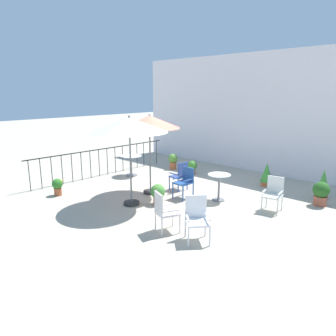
{
  "coord_description": "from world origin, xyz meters",
  "views": [
    {
      "loc": [
        6.22,
        -6.64,
        3.06
      ],
      "look_at": [
        0.0,
        -0.18,
        0.89
      ],
      "focal_mm": 33.92,
      "sensor_mm": 36.0,
      "label": 1
    }
  ],
  "objects_px": {
    "patio_chair_2": "(185,180)",
    "patio_chair_3": "(180,174)",
    "potted_plant_2": "(173,160)",
    "cafe_table_0": "(219,183)",
    "potted_plant_3": "(323,184)",
    "potted_plant_4": "(158,193)",
    "potted_plant_1": "(192,167)",
    "patio_chair_1": "(164,210)",
    "potted_plant_5": "(57,186)",
    "potted_plant_6": "(267,174)",
    "patio_umbrella_1": "(150,123)",
    "patio_umbrella_0": "(129,126)",
    "patio_chair_4": "(274,192)",
    "potted_plant_0": "(321,193)",
    "cafe_table_1": "(131,162)",
    "patio_chair_0": "(197,216)"
  },
  "relations": [
    {
      "from": "potted_plant_6",
      "to": "patio_chair_0",
      "type": "bearing_deg",
      "value": -80.26
    },
    {
      "from": "cafe_table_0",
      "to": "potted_plant_4",
      "type": "height_order",
      "value": "cafe_table_0"
    },
    {
      "from": "patio_chair_3",
      "to": "potted_plant_3",
      "type": "distance_m",
      "value": 4.23
    },
    {
      "from": "cafe_table_0",
      "to": "patio_chair_1",
      "type": "xyz_separation_m",
      "value": [
        0.35,
        -2.59,
        -0.01
      ]
    },
    {
      "from": "patio_chair_2",
      "to": "potted_plant_5",
      "type": "distance_m",
      "value": 3.84
    },
    {
      "from": "potted_plant_3",
      "to": "potted_plant_4",
      "type": "distance_m",
      "value": 4.87
    },
    {
      "from": "cafe_table_0",
      "to": "potted_plant_6",
      "type": "relative_size",
      "value": 1.0
    },
    {
      "from": "potted_plant_6",
      "to": "patio_umbrella_0",
      "type": "bearing_deg",
      "value": -113.67
    },
    {
      "from": "potted_plant_5",
      "to": "potted_plant_6",
      "type": "height_order",
      "value": "potted_plant_6"
    },
    {
      "from": "patio_chair_2",
      "to": "potted_plant_4",
      "type": "xyz_separation_m",
      "value": [
        -0.18,
        -0.94,
        -0.2
      ]
    },
    {
      "from": "patio_chair_1",
      "to": "potted_plant_0",
      "type": "xyz_separation_m",
      "value": [
        1.9,
        4.2,
        -0.15
      ]
    },
    {
      "from": "cafe_table_1",
      "to": "patio_chair_3",
      "type": "xyz_separation_m",
      "value": [
        2.52,
        -0.1,
        -0.01
      ]
    },
    {
      "from": "patio_umbrella_0",
      "to": "potted_plant_4",
      "type": "height_order",
      "value": "patio_umbrella_0"
    },
    {
      "from": "patio_chair_3",
      "to": "potted_plant_6",
      "type": "bearing_deg",
      "value": 52.74
    },
    {
      "from": "patio_chair_1",
      "to": "potted_plant_2",
      "type": "xyz_separation_m",
      "value": [
        -3.91,
        4.48,
        -0.16
      ]
    },
    {
      "from": "patio_chair_2",
      "to": "patio_chair_3",
      "type": "bearing_deg",
      "value": 142.44
    },
    {
      "from": "cafe_table_1",
      "to": "potted_plant_4",
      "type": "xyz_separation_m",
      "value": [
        2.94,
        -1.49,
        -0.2
      ]
    },
    {
      "from": "patio_chair_1",
      "to": "patio_chair_4",
      "type": "relative_size",
      "value": 1.03
    },
    {
      "from": "potted_plant_3",
      "to": "potted_plant_5",
      "type": "height_order",
      "value": "potted_plant_3"
    },
    {
      "from": "patio_chair_0",
      "to": "potted_plant_1",
      "type": "xyz_separation_m",
      "value": [
        -3.59,
        4.2,
        -0.24
      ]
    },
    {
      "from": "patio_umbrella_1",
      "to": "potted_plant_1",
      "type": "height_order",
      "value": "patio_umbrella_1"
    },
    {
      "from": "potted_plant_1",
      "to": "potted_plant_6",
      "type": "distance_m",
      "value": 2.83
    },
    {
      "from": "patio_chair_4",
      "to": "potted_plant_4",
      "type": "bearing_deg",
      "value": -145.15
    },
    {
      "from": "patio_chair_2",
      "to": "cafe_table_0",
      "type": "bearing_deg",
      "value": 29.92
    },
    {
      "from": "cafe_table_0",
      "to": "potted_plant_3",
      "type": "xyz_separation_m",
      "value": [
        2.07,
        2.32,
        -0.1
      ]
    },
    {
      "from": "patio_chair_4",
      "to": "potted_plant_6",
      "type": "bearing_deg",
      "value": 121.28
    },
    {
      "from": "cafe_table_1",
      "to": "patio_chair_1",
      "type": "bearing_deg",
      "value": -31.55
    },
    {
      "from": "patio_umbrella_0",
      "to": "patio_chair_1",
      "type": "height_order",
      "value": "patio_umbrella_0"
    },
    {
      "from": "patio_chair_1",
      "to": "potted_plant_2",
      "type": "height_order",
      "value": "patio_chair_1"
    },
    {
      "from": "potted_plant_4",
      "to": "patio_umbrella_0",
      "type": "bearing_deg",
      "value": -134.04
    },
    {
      "from": "patio_chair_4",
      "to": "potted_plant_1",
      "type": "bearing_deg",
      "value": 159.49
    },
    {
      "from": "potted_plant_1",
      "to": "patio_umbrella_1",
      "type": "bearing_deg",
      "value": -78.1
    },
    {
      "from": "patio_umbrella_1",
      "to": "patio_chair_0",
      "type": "height_order",
      "value": "patio_umbrella_1"
    },
    {
      "from": "cafe_table_1",
      "to": "potted_plant_1",
      "type": "relative_size",
      "value": 1.53
    },
    {
      "from": "cafe_table_0",
      "to": "potted_plant_4",
      "type": "bearing_deg",
      "value": -125.98
    },
    {
      "from": "patio_umbrella_1",
      "to": "patio_chair_4",
      "type": "bearing_deg",
      "value": 19.88
    },
    {
      "from": "patio_chair_2",
      "to": "patio_chair_4",
      "type": "distance_m",
      "value": 2.49
    },
    {
      "from": "patio_chair_2",
      "to": "potted_plant_2",
      "type": "relative_size",
      "value": 1.43
    },
    {
      "from": "patio_umbrella_1",
      "to": "patio_chair_1",
      "type": "bearing_deg",
      "value": -36.97
    },
    {
      "from": "potted_plant_3",
      "to": "patio_chair_4",
      "type": "bearing_deg",
      "value": -106.29
    },
    {
      "from": "potted_plant_2",
      "to": "cafe_table_0",
      "type": "bearing_deg",
      "value": -27.96
    },
    {
      "from": "cafe_table_0",
      "to": "potted_plant_5",
      "type": "distance_m",
      "value": 4.82
    },
    {
      "from": "patio_umbrella_0",
      "to": "patio_chair_2",
      "type": "relative_size",
      "value": 2.73
    },
    {
      "from": "patio_chair_3",
      "to": "patio_umbrella_1",
      "type": "bearing_deg",
      "value": -117.95
    },
    {
      "from": "potted_plant_1",
      "to": "potted_plant_2",
      "type": "distance_m",
      "value": 1.09
    },
    {
      "from": "potted_plant_5",
      "to": "patio_chair_1",
      "type": "bearing_deg",
      "value": 5.38
    },
    {
      "from": "potted_plant_6",
      "to": "potted_plant_3",
      "type": "bearing_deg",
      "value": 1.43
    },
    {
      "from": "patio_umbrella_1",
      "to": "patio_chair_2",
      "type": "distance_m",
      "value": 1.98
    },
    {
      "from": "cafe_table_1",
      "to": "potted_plant_1",
      "type": "xyz_separation_m",
      "value": [
        1.5,
        1.75,
        -0.24
      ]
    },
    {
      "from": "patio_chair_3",
      "to": "potted_plant_1",
      "type": "height_order",
      "value": "patio_chair_3"
    }
  ]
}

